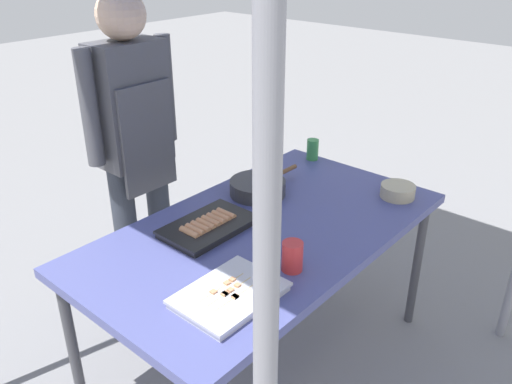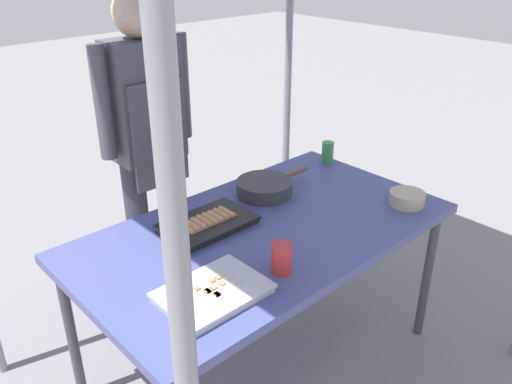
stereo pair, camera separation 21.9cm
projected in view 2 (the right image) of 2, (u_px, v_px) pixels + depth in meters
ground_plane at (263, 361)px, 2.56m from camera, size 18.00×18.00×0.00m
stall_table at (264, 238)px, 2.25m from camera, size 1.60×0.90×0.75m
tray_grilled_sausages at (208, 223)px, 2.22m from camera, size 0.39×0.25×0.05m
tray_meat_skewers at (213, 293)px, 1.80m from camera, size 0.36×0.26×0.04m
cooking_wok at (265, 187)px, 2.50m from camera, size 0.43×0.27×0.07m
condiment_bowl at (407, 198)px, 2.41m from camera, size 0.16×0.16×0.06m
drink_cup_near_edge at (328, 152)px, 2.84m from camera, size 0.06×0.06×0.11m
drink_cup_by_wok at (282, 258)px, 1.91m from camera, size 0.08×0.08×0.12m
vendor_woman at (148, 130)px, 2.63m from camera, size 0.52×0.23×1.66m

